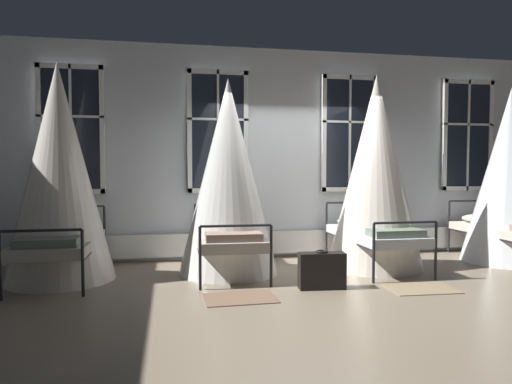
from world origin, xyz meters
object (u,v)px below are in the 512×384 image
cot_second (228,179)px  cot_first (59,175)px  cot_third (375,175)px  cot_fourth (509,178)px  suitcase_dark (322,270)px

cot_second → cot_first: bearing=92.2°
cot_third → cot_fourth: cot_third is taller
cot_second → cot_fourth: 4.41m
cot_first → cot_third: (4.38, -0.03, -0.00)m
cot_second → cot_fourth: size_ratio=1.00×
cot_second → suitcase_dark: cot_second is taller
suitcase_dark → cot_fourth: bearing=22.0°
cot_first → cot_second: (2.21, 0.03, -0.06)m
cot_fourth → suitcase_dark: 3.73m
cot_second → suitcase_dark: size_ratio=4.70×
cot_second → cot_fourth: bearing=-89.1°
cot_third → suitcase_dark: (-1.16, -1.03, -1.15)m
cot_first → cot_fourth: bearing=-90.0°
suitcase_dark → cot_second: bearing=137.5°
cot_first → cot_second: cot_first is taller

